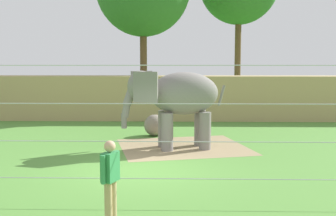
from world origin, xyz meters
TOP-DOWN VIEW (x-y plane):
  - ground_plane at (0.00, 0.00)m, footprint 120.00×120.00m
  - dirt_patch at (1.37, 3.43)m, footprint 5.42×5.00m
  - embankment_wall at (0.00, 11.02)m, footprint 36.00×1.80m
  - elephant at (1.11, 3.17)m, footprint 3.82×1.94m
  - enrichment_ball at (0.17, 5.76)m, footprint 0.93×0.93m
  - cable_fence at (0.00, -2.90)m, footprint 12.80×0.20m
  - zookeeper at (-0.11, -4.15)m, footprint 0.34×0.59m

SIDE VIEW (x-z plane):
  - ground_plane at x=0.00m, z-range 0.00..0.00m
  - dirt_patch at x=1.37m, z-range 0.00..0.01m
  - enrichment_ball at x=0.17m, z-range 0.00..0.93m
  - zookeeper at x=-0.11m, z-range 0.09..1.76m
  - embankment_wall at x=0.00m, z-range 0.00..2.43m
  - cable_fence at x=0.00m, z-range 0.02..3.23m
  - elephant at x=1.11m, z-range 0.47..3.33m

